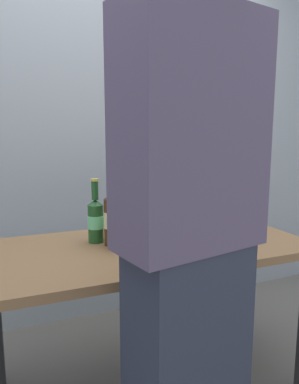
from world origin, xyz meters
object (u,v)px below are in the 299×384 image
at_px(beer_bottle_green, 111,218).
at_px(coffee_mug, 194,219).
at_px(laptop, 178,229).
at_px(beer_bottle_dark, 117,226).
at_px(person_figure, 189,241).
at_px(beer_bottle_amber, 96,219).

distance_m(beer_bottle_green, coffee_mug, 0.53).
xyz_separation_m(laptop, beer_bottle_green, (-0.34, 0.02, 0.08)).
bearing_deg(beer_bottle_dark, laptop, 10.18).
height_order(laptop, person_figure, person_figure).
bearing_deg(beer_bottle_green, beer_bottle_amber, 128.92).
height_order(beer_bottle_dark, beer_bottle_green, beer_bottle_green).
relative_size(beer_bottle_amber, coffee_mug, 2.72).
distance_m(beer_bottle_dark, coffee_mug, 0.54).
xyz_separation_m(laptop, beer_bottle_dark, (-0.34, -0.06, 0.06)).
xyz_separation_m(beer_bottle_green, person_figure, (0.08, -0.62, 0.06)).
distance_m(beer_bottle_dark, beer_bottle_green, 0.08).
relative_size(beer_bottle_dark, beer_bottle_green, 0.93).
distance_m(beer_bottle_green, beer_bottle_amber, 0.09).
xyz_separation_m(beer_bottle_amber, coffee_mug, (0.56, 0.05, -0.06)).
relative_size(beer_bottle_dark, coffee_mug, 2.58).
xyz_separation_m(beer_bottle_dark, coffee_mug, (0.50, 0.20, -0.05)).
bearing_deg(laptop, coffee_mug, 40.25).
height_order(laptop, coffee_mug, laptop).
bearing_deg(beer_bottle_amber, person_figure, -79.09).
distance_m(laptop, beer_bottle_dark, 0.35).
bearing_deg(laptop, person_figure, -113.89).
bearing_deg(person_figure, beer_bottle_amber, 100.91).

